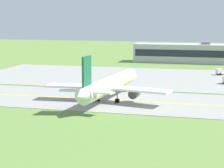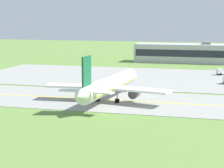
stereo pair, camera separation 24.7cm
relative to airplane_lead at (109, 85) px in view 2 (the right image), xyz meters
name	(u,v)px [view 2 (the right image)]	position (x,y,z in m)	size (l,w,h in m)	color
ground_plane	(117,101)	(1.73, 0.97, -4.13)	(500.00, 500.00, 0.00)	olive
taxiway_strip	(117,101)	(1.73, 0.97, -4.08)	(240.00, 28.00, 0.10)	gray
apron_pad	(175,79)	(11.73, 42.97, -4.08)	(140.00, 52.00, 0.10)	gray
taxiway_centreline	(117,100)	(1.73, 0.97, -4.03)	(220.00, 0.60, 0.01)	yellow
airplane_lead	(109,85)	(0.00, 0.00, 0.00)	(32.41, 39.66, 12.70)	white
service_truck_catering	(222,72)	(27.35, 56.21, -2.95)	(6.63, 4.73, 2.59)	silver
terminal_building	(185,53)	(10.52, 95.00, 0.18)	(46.18, 11.73, 9.77)	#B2B2B7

